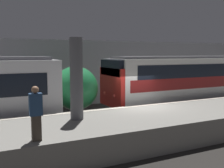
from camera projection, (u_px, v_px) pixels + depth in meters
ground_plane at (141, 125)px, 13.67m from camera, size 120.00×120.00×0.00m
platform at (164, 124)px, 11.88m from camera, size 40.00×3.87×1.07m
station_rear_barrier at (94, 72)px, 19.20m from camera, size 50.00×0.15×4.66m
support_pillar_near at (76, 79)px, 10.48m from camera, size 0.52×0.52×3.29m
train_boxy at (208, 81)px, 18.32m from camera, size 15.26×2.91×3.54m
person_waiting at (36, 112)px, 7.92m from camera, size 0.38×0.24×1.69m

